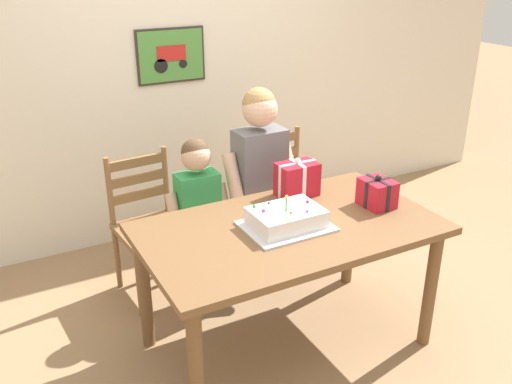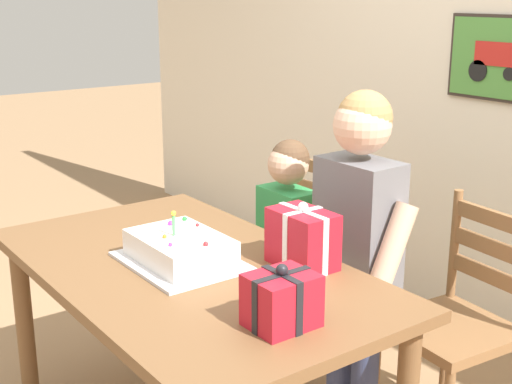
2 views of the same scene
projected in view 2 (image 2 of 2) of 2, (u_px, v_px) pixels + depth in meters
back_wall at (501, 74)px, 3.26m from camera, size 6.40×0.11×2.60m
dining_table at (188, 291)px, 2.46m from camera, size 1.55×0.89×0.76m
birthday_cake at (180, 250)px, 2.44m from camera, size 0.44×0.34×0.19m
gift_box_red_large at (282, 300)px, 1.97m from camera, size 0.16×0.19×0.19m
gift_box_beside_cake at (303, 239)px, 2.40m from camera, size 0.24×0.16×0.23m
chair_left at (297, 250)px, 3.40m from camera, size 0.45×0.45×0.92m
chair_right at (459, 323)px, 2.65m from camera, size 0.46×0.46×0.92m
child_older at (358, 228)px, 2.65m from camera, size 0.48×0.27×1.33m
child_younger at (287, 236)px, 3.02m from camera, size 0.39×0.22×1.08m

